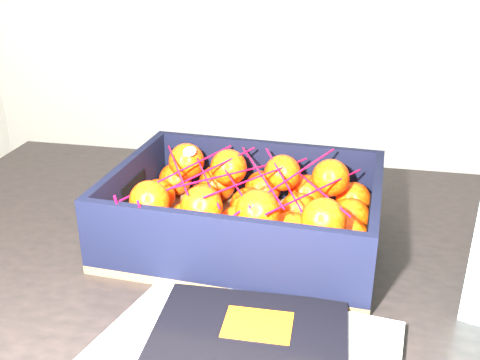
# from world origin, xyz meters

# --- Properties ---
(table) EXTENTS (1.24, 0.87, 0.75)m
(table) POSITION_xyz_m (-0.16, 0.23, 0.65)
(table) COLOR black
(table) RESTS_ON ground
(produce_crate) EXTENTS (0.37, 0.28, 0.11)m
(produce_crate) POSITION_xyz_m (-0.22, 0.30, 0.78)
(produce_crate) COLOR brown
(produce_crate) RESTS_ON table
(clementine_heap) EXTENTS (0.35, 0.26, 0.10)m
(clementine_heap) POSITION_xyz_m (-0.21, 0.30, 0.80)
(clementine_heap) COLOR #FB3605
(clementine_heap) RESTS_ON produce_crate
(mesh_net) EXTENTS (0.31, 0.25, 0.09)m
(mesh_net) POSITION_xyz_m (-0.23, 0.29, 0.85)
(mesh_net) COLOR red
(mesh_net) RESTS_ON clementine_heap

